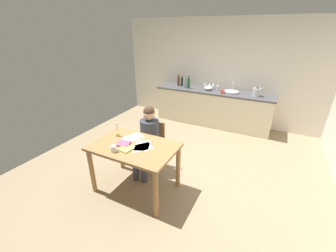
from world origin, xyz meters
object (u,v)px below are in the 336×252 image
bottle_oil (178,81)px  wine_glass_by_kettle (213,85)px  stovetop_kettle (257,92)px  wine_glass_back_right (205,84)px  bottle_wine_red (185,83)px  teacup_on_counter (222,91)px  book_cookery (126,149)px  mixing_bowl (208,88)px  dining_table (134,153)px  candlestick (118,132)px  wine_glass_near_sink (218,85)px  chair_at_table (153,143)px  book_magazine (123,144)px  person_seated (148,137)px  bottle_sauce (189,83)px  sink_unit (231,92)px  wine_glass_back_left (210,84)px  coffee_mug (114,149)px  bottle_vinegar (182,82)px

bottle_oil → wine_glass_by_kettle: bearing=4.2°
stovetop_kettle → wine_glass_back_right: stovetop_kettle is taller
bottle_wine_red → wine_glass_by_kettle: size_ratio=2.00×
bottle_wine_red → teacup_on_counter: 1.03m
bottle_oil → stovetop_kettle: 2.03m
book_cookery → wine_glass_back_right: bearing=99.2°
mixing_bowl → stovetop_kettle: 1.16m
wine_glass_by_kettle → dining_table: bearing=-94.3°
candlestick → wine_glass_near_sink: wine_glass_near_sink is taller
stovetop_kettle → teacup_on_counter: stovetop_kettle is taller
book_cookery → teacup_on_counter: 3.10m
chair_at_table → candlestick: candlestick is taller
candlestick → book_magazine: bearing=-36.4°
dining_table → mixing_bowl: (0.15, 3.06, 0.29)m
person_seated → bottle_sauce: bearing=96.6°
wine_glass_by_kettle → bottle_oil: bearing=-175.8°
bottle_sauce → wine_glass_back_right: (0.39, 0.21, -0.02)m
book_cookery → bottle_oil: size_ratio=0.61×
bottle_wine_red → stovetop_kettle: size_ratio=1.40×
chair_at_table → sink_unit: bearing=71.2°
teacup_on_counter → wine_glass_back_left: bearing=143.8°
mixing_bowl → wine_glass_back_right: 0.20m
bottle_oil → teacup_on_counter: bottle_oil is taller
book_cookery → wine_glass_near_sink: 3.37m
coffee_mug → wine_glass_near_sink: 3.50m
bottle_sauce → wine_glass_back_right: 0.44m
stovetop_kettle → mixing_bowl: bearing=179.2°
bottle_sauce → wine_glass_back_left: (0.50, 0.21, -0.02)m
dining_table → wine_glass_back_left: wine_glass_back_left is taller
mixing_bowl → teacup_on_counter: 0.43m
person_seated → wine_glass_near_sink: bearing=80.9°
stovetop_kettle → wine_glass_by_kettle: size_ratio=1.43×
bottle_sauce → wine_glass_by_kettle: (0.60, 0.21, -0.02)m
person_seated → wine_glass_by_kettle: bearing=83.3°
candlestick → book_magazine: 0.31m
wine_glass_back_right → coffee_mug: bearing=-92.8°
person_seated → book_cookery: size_ratio=6.62×
book_magazine → bottle_sauce: size_ratio=0.58×
coffee_mug → book_cookery: (0.11, 0.12, -0.03)m
wine_glass_near_sink → wine_glass_back_right: size_ratio=1.00×
bottle_wine_red → bottle_sauce: 0.11m
bottle_vinegar → teacup_on_counter: bottle_vinegar is taller
wine_glass_back_right → teacup_on_counter: size_ratio=1.35×
stovetop_kettle → wine_glass_by_kettle: stovetop_kettle is taller
person_seated → coffee_mug: 0.78m
candlestick → wine_glass_back_left: size_ratio=1.53×
person_seated → wine_glass_back_left: bearing=85.5°
bottle_wine_red → dining_table: bearing=-81.1°
wine_glass_back_left → wine_glass_back_right: (-0.11, 0.00, 0.00)m
candlestick → bottle_wine_red: bearing=91.5°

